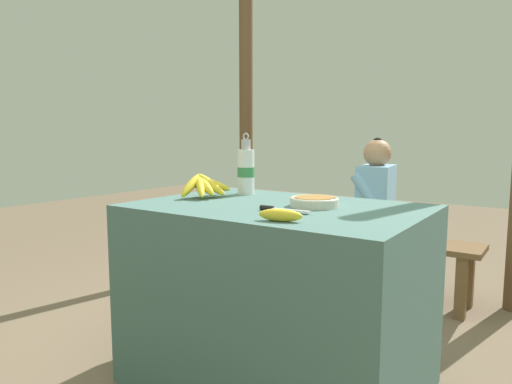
{
  "coord_description": "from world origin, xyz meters",
  "views": [
    {
      "loc": [
        0.99,
        -1.61,
        1.07
      ],
      "look_at": [
        -0.14,
        0.05,
        0.82
      ],
      "focal_mm": 32.0,
      "sensor_mm": 36.0,
      "label": 1
    }
  ],
  "objects_px": {
    "water_bottle": "(246,170)",
    "support_post_near": "(246,116)",
    "serving_bowl": "(314,201)",
    "banana_bunch_green": "(290,217)",
    "seated_vendor": "(368,207)",
    "banana_bunch_ripe": "(205,185)",
    "knife": "(277,209)",
    "wooden_bench": "(346,241)",
    "loose_banana_front": "(280,215)"
  },
  "relations": [
    {
      "from": "banana_bunch_green",
      "to": "banana_bunch_ripe",
      "type": "bearing_deg",
      "value": -77.1
    },
    {
      "from": "wooden_bench",
      "to": "knife",
      "type": "bearing_deg",
      "value": -77.11
    },
    {
      "from": "wooden_bench",
      "to": "support_post_near",
      "type": "distance_m",
      "value": 1.37
    },
    {
      "from": "seated_vendor",
      "to": "banana_bunch_ripe",
      "type": "bearing_deg",
      "value": 67.43
    },
    {
      "from": "wooden_bench",
      "to": "support_post_near",
      "type": "relative_size",
      "value": 0.71
    },
    {
      "from": "banana_bunch_ripe",
      "to": "wooden_bench",
      "type": "height_order",
      "value": "banana_bunch_ripe"
    },
    {
      "from": "water_bottle",
      "to": "seated_vendor",
      "type": "distance_m",
      "value": 1.12
    },
    {
      "from": "water_bottle",
      "to": "support_post_near",
      "type": "relative_size",
      "value": 0.12
    },
    {
      "from": "loose_banana_front",
      "to": "support_post_near",
      "type": "relative_size",
      "value": 0.06
    },
    {
      "from": "support_post_near",
      "to": "wooden_bench",
      "type": "bearing_deg",
      "value": -12.66
    },
    {
      "from": "loose_banana_front",
      "to": "seated_vendor",
      "type": "distance_m",
      "value": 1.62
    },
    {
      "from": "banana_bunch_ripe",
      "to": "seated_vendor",
      "type": "bearing_deg",
      "value": 75.74
    },
    {
      "from": "banana_bunch_green",
      "to": "water_bottle",
      "type": "bearing_deg",
      "value": -70.76
    },
    {
      "from": "loose_banana_front",
      "to": "knife",
      "type": "bearing_deg",
      "value": 124.72
    },
    {
      "from": "wooden_bench",
      "to": "banana_bunch_green",
      "type": "relative_size",
      "value": 6.94
    },
    {
      "from": "banana_bunch_green",
      "to": "loose_banana_front",
      "type": "bearing_deg",
      "value": -60.9
    },
    {
      "from": "water_bottle",
      "to": "banana_bunch_green",
      "type": "distance_m",
      "value": 1.24
    },
    {
      "from": "water_bottle",
      "to": "seated_vendor",
      "type": "xyz_separation_m",
      "value": [
        0.24,
        1.05,
        -0.29
      ]
    },
    {
      "from": "water_bottle",
      "to": "banana_bunch_green",
      "type": "height_order",
      "value": "water_bottle"
    },
    {
      "from": "water_bottle",
      "to": "support_post_near",
      "type": "bearing_deg",
      "value": 125.56
    },
    {
      "from": "serving_bowl",
      "to": "banana_bunch_green",
      "type": "height_order",
      "value": "serving_bowl"
    },
    {
      "from": "water_bottle",
      "to": "loose_banana_front",
      "type": "bearing_deg",
      "value": -45.35
    },
    {
      "from": "banana_bunch_green",
      "to": "wooden_bench",
      "type": "bearing_deg",
      "value": -0.17
    },
    {
      "from": "knife",
      "to": "banana_bunch_green",
      "type": "height_order",
      "value": "knife"
    },
    {
      "from": "knife",
      "to": "banana_bunch_green",
      "type": "relative_size",
      "value": 0.83
    },
    {
      "from": "water_bottle",
      "to": "seated_vendor",
      "type": "relative_size",
      "value": 0.28
    },
    {
      "from": "seated_vendor",
      "to": "banana_bunch_green",
      "type": "relative_size",
      "value": 4.21
    },
    {
      "from": "banana_bunch_ripe",
      "to": "knife",
      "type": "height_order",
      "value": "banana_bunch_ripe"
    },
    {
      "from": "wooden_bench",
      "to": "loose_banana_front",
      "type": "bearing_deg",
      "value": -74.51
    },
    {
      "from": "banana_bunch_ripe",
      "to": "support_post_near",
      "type": "distance_m",
      "value": 1.8
    },
    {
      "from": "seated_vendor",
      "to": "support_post_near",
      "type": "relative_size",
      "value": 0.43
    },
    {
      "from": "water_bottle",
      "to": "support_post_near",
      "type": "distance_m",
      "value": 1.66
    },
    {
      "from": "serving_bowl",
      "to": "wooden_bench",
      "type": "xyz_separation_m",
      "value": [
        -0.39,
        1.26,
        -0.46
      ]
    },
    {
      "from": "knife",
      "to": "seated_vendor",
      "type": "distance_m",
      "value": 1.43
    },
    {
      "from": "banana_bunch_ripe",
      "to": "water_bottle",
      "type": "xyz_separation_m",
      "value": [
        0.08,
        0.22,
        0.06
      ]
    },
    {
      "from": "loose_banana_front",
      "to": "banana_bunch_green",
      "type": "bearing_deg",
      "value": 119.1
    },
    {
      "from": "wooden_bench",
      "to": "banana_bunch_green",
      "type": "height_order",
      "value": "banana_bunch_green"
    },
    {
      "from": "knife",
      "to": "water_bottle",
      "type": "bearing_deg",
      "value": 135.16
    },
    {
      "from": "serving_bowl",
      "to": "knife",
      "type": "relative_size",
      "value": 0.97
    },
    {
      "from": "support_post_near",
      "to": "loose_banana_front",
      "type": "bearing_deg",
      "value": -51.59
    },
    {
      "from": "serving_bowl",
      "to": "support_post_near",
      "type": "bearing_deg",
      "value": 133.4
    },
    {
      "from": "banana_bunch_ripe",
      "to": "support_post_near",
      "type": "relative_size",
      "value": 0.12
    },
    {
      "from": "knife",
      "to": "wooden_bench",
      "type": "relative_size",
      "value": 0.12
    },
    {
      "from": "loose_banana_front",
      "to": "wooden_bench",
      "type": "bearing_deg",
      "value": 105.49
    },
    {
      "from": "loose_banana_front",
      "to": "water_bottle",
      "type": "bearing_deg",
      "value": 134.65
    },
    {
      "from": "serving_bowl",
      "to": "knife",
      "type": "xyz_separation_m",
      "value": [
        -0.06,
        -0.19,
        -0.01
      ]
    },
    {
      "from": "water_bottle",
      "to": "loose_banana_front",
      "type": "height_order",
      "value": "water_bottle"
    },
    {
      "from": "banana_bunch_ripe",
      "to": "loose_banana_front",
      "type": "xyz_separation_m",
      "value": [
        0.6,
        -0.31,
        -0.04
      ]
    },
    {
      "from": "banana_bunch_ripe",
      "to": "water_bottle",
      "type": "relative_size",
      "value": 0.96
    },
    {
      "from": "loose_banana_front",
      "to": "knife",
      "type": "height_order",
      "value": "loose_banana_front"
    }
  ]
}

